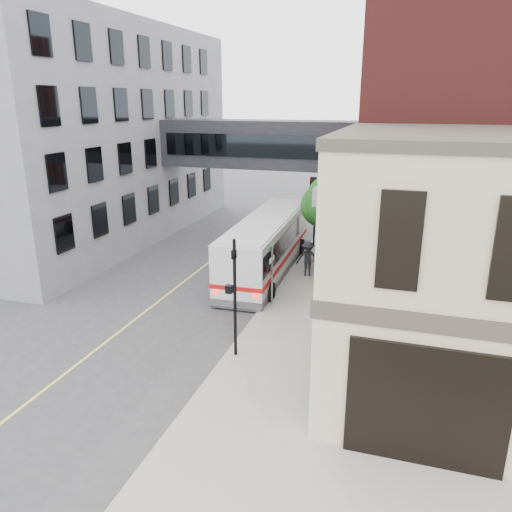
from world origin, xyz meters
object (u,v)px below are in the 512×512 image
Objects in this scene: sandwich_board at (325,342)px; pedestrian_a at (321,261)px; bus at (267,243)px; newspaper_box at (319,273)px; pedestrian_c at (308,258)px; pedestrian_b at (319,247)px.

pedestrian_a is at bearing 120.45° from sandwich_board.
bus is 3.45m from newspaper_box.
pedestrian_a is at bearing 0.31° from pedestrian_c.
pedestrian_a is 0.90m from newspaper_box.
newspaper_box is at bearing -105.22° from pedestrian_b.
pedestrian_c reaches higher than pedestrian_a.
bus is at bearing 137.81° from sandwich_board.
pedestrian_a reaches higher than newspaper_box.
bus reaches higher than pedestrian_a.
pedestrian_b reaches higher than sandwich_board.
bus is at bearing 175.48° from pedestrian_a.
pedestrian_b is at bearing 100.04° from pedestrian_a.
newspaper_box is at bearing -16.05° from bus.
newspaper_box is (0.07, -0.77, -0.46)m from pedestrian_a.
newspaper_box is (0.58, -3.17, -0.50)m from pedestrian_b.
pedestrian_b is at bearing 120.56° from sandwich_board.
pedestrian_b is 2.54m from pedestrian_c.
pedestrian_c is 8.81m from sandwich_board.
pedestrian_a is 2.10× the size of newspaper_box.
newspaper_box is (0.75, -0.64, -0.55)m from pedestrian_c.
bus is 6.60× the size of pedestrian_a.
pedestrian_c is 1.89× the size of sandwich_board.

